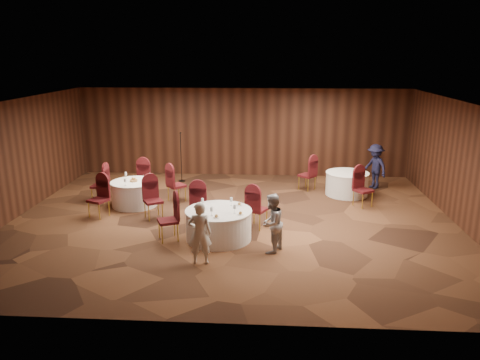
# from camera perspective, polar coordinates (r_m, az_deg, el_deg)

# --- Properties ---
(ground) EXTENTS (12.00, 12.00, 0.00)m
(ground) POSITION_cam_1_polar(r_m,az_deg,el_deg) (12.78, -0.95, -4.98)
(ground) COLOR black
(ground) RESTS_ON ground
(room_shell) EXTENTS (12.00, 12.00, 12.00)m
(room_shell) POSITION_cam_1_polar(r_m,az_deg,el_deg) (12.24, -1.00, 3.68)
(room_shell) COLOR silver
(room_shell) RESTS_ON ground
(table_main) EXTENTS (1.63, 1.63, 0.74)m
(table_main) POSITION_cam_1_polar(r_m,az_deg,el_deg) (11.47, -2.61, -5.42)
(table_main) COLOR silver
(table_main) RESTS_ON ground
(table_left) EXTENTS (1.37, 1.37, 0.74)m
(table_left) POSITION_cam_1_polar(r_m,az_deg,el_deg) (14.28, -12.74, -1.59)
(table_left) COLOR silver
(table_left) RESTS_ON ground
(table_right) EXTENTS (1.36, 1.36, 0.74)m
(table_right) POSITION_cam_1_polar(r_m,az_deg,el_deg) (15.36, 12.90, -0.41)
(table_right) COLOR silver
(table_right) RESTS_ON ground
(chairs_main) EXTENTS (2.82, 1.96, 1.00)m
(chairs_main) POSITION_cam_1_polar(r_m,az_deg,el_deg) (12.06, -3.84, -3.76)
(chairs_main) COLOR #3D0C11
(chairs_main) RESTS_ON ground
(chairs_left) EXTENTS (2.98, 3.08, 1.00)m
(chairs_left) POSITION_cam_1_polar(r_m,az_deg,el_deg) (14.25, -12.63, -1.10)
(chairs_left) COLOR #3D0C11
(chairs_left) RESTS_ON ground
(chairs_right) EXTENTS (2.25, 2.38, 1.00)m
(chairs_right) POSITION_cam_1_polar(r_m,az_deg,el_deg) (14.95, 11.34, -0.26)
(chairs_right) COLOR #3D0C11
(chairs_right) RESTS_ON ground
(tabletop_main) EXTENTS (1.09, 1.08, 0.22)m
(tabletop_main) POSITION_cam_1_polar(r_m,az_deg,el_deg) (11.22, -2.05, -3.36)
(tabletop_main) COLOR silver
(tabletop_main) RESTS_ON table_main
(tabletop_left) EXTENTS (0.84, 0.82, 0.22)m
(tabletop_left) POSITION_cam_1_polar(r_m,az_deg,el_deg) (14.16, -12.83, 0.13)
(tabletop_left) COLOR silver
(tabletop_left) RESTS_ON table_left
(tabletop_right) EXTENTS (0.08, 0.08, 0.22)m
(tabletop_right) POSITION_cam_1_polar(r_m,az_deg,el_deg) (15.00, 13.84, 1.22)
(tabletop_right) COLOR silver
(tabletop_right) RESTS_ON table_right
(mic_stand) EXTENTS (0.24, 0.24, 1.76)m
(mic_stand) POSITION_cam_1_polar(r_m,az_deg,el_deg) (16.65, -7.16, 1.60)
(mic_stand) COLOR black
(mic_stand) RESTS_ON ground
(woman_a) EXTENTS (0.53, 0.37, 1.40)m
(woman_a) POSITION_cam_1_polar(r_m,az_deg,el_deg) (10.09, -4.93, -6.47)
(woman_a) COLOR silver
(woman_a) RESTS_ON ground
(woman_b) EXTENTS (0.77, 0.83, 1.38)m
(woman_b) POSITION_cam_1_polar(r_m,az_deg,el_deg) (10.65, 3.86, -5.29)
(woman_b) COLOR #A6A6AB
(woman_b) RESTS_ON ground
(man_c) EXTENTS (0.99, 1.12, 1.50)m
(man_c) POSITION_cam_1_polar(r_m,az_deg,el_deg) (16.27, 16.14, 1.60)
(man_c) COLOR black
(man_c) RESTS_ON ground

